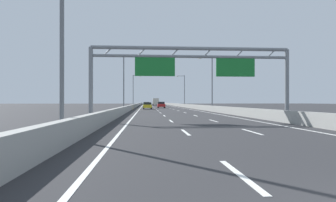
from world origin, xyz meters
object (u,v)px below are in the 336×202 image
(white_car, at_px, (155,104))
(yellow_car, at_px, (147,106))
(streetlamp_left_near, at_px, (67,19))
(streetlamp_left_mid, at_px, (125,80))
(red_car, at_px, (161,105))
(streetlamp_right_mid, at_px, (211,80))
(box_truck, at_px, (156,101))
(sign_gantry, at_px, (192,64))
(streetlamp_right_far, at_px, (184,89))
(green_car, at_px, (146,105))
(streetlamp_left_far, at_px, (134,89))

(white_car, bearing_deg, yellow_car, -92.95)
(yellow_car, bearing_deg, white_car, 87.05)
(streetlamp_left_near, xyz_separation_m, streetlamp_left_mid, (0.00, 37.07, 0.00))
(red_car, relative_size, yellow_car, 0.92)
(streetlamp_right_mid, distance_m, box_truck, 71.27)
(streetlamp_left_near, relative_size, yellow_car, 2.13)
(streetlamp_left_mid, relative_size, streetlamp_right_mid, 1.00)
(streetlamp_left_mid, xyz_separation_m, red_car, (7.44, 23.43, -4.62))
(sign_gantry, height_order, yellow_car, sign_gantry)
(streetlamp_left_near, xyz_separation_m, streetlamp_right_far, (14.93, 74.14, 0.00))
(streetlamp_left_mid, bearing_deg, red_car, 72.39)
(streetlamp_right_mid, xyz_separation_m, white_car, (-7.45, 81.54, -4.68))
(sign_gantry, height_order, box_truck, sign_gantry)
(streetlamp_right_far, xyz_separation_m, red_car, (-7.50, -13.64, -4.62))
(green_car, bearing_deg, white_car, 85.96)
(streetlamp_right_mid, bearing_deg, green_car, 112.20)
(streetlamp_right_far, relative_size, red_car, 2.31)
(box_truck, bearing_deg, streetlamp_left_far, -102.62)
(streetlamp_right_far, xyz_separation_m, box_truck, (-7.38, 33.72, -3.76))
(streetlamp_left_near, relative_size, box_truck, 1.17)
(green_car, bearing_deg, red_car, -47.87)
(streetlamp_right_mid, height_order, yellow_car, streetlamp_right_mid)
(green_car, bearing_deg, streetlamp_left_far, 111.17)
(streetlamp_left_near, bearing_deg, green_car, 86.75)
(streetlamp_left_near, distance_m, red_car, 61.13)
(yellow_car, bearing_deg, streetlamp_right_mid, -47.20)
(streetlamp_left_near, relative_size, streetlamp_left_far, 1.00)
(streetlamp_right_far, distance_m, red_car, 16.24)
(sign_gantry, distance_m, yellow_car, 38.09)
(sign_gantry, bearing_deg, yellow_car, 95.54)
(yellow_car, bearing_deg, streetlamp_left_far, 98.80)
(white_car, height_order, green_car, green_car)
(yellow_car, bearing_deg, red_car, 72.89)
(box_truck, bearing_deg, streetlamp_left_near, -94.00)
(streetlamp_left_near, height_order, streetlamp_right_far, same)
(red_car, bearing_deg, yellow_car, -107.11)
(sign_gantry, distance_m, box_truck, 96.62)
(sign_gantry, bearing_deg, box_truck, 90.00)
(streetlamp_right_mid, height_order, red_car, streetlamp_right_mid)
(streetlamp_left_far, xyz_separation_m, yellow_car, (3.89, -25.15, -4.64))
(sign_gantry, height_order, streetlamp_right_mid, streetlamp_right_mid)
(streetlamp_right_mid, relative_size, streetlamp_right_far, 1.00)
(streetlamp_left_near, xyz_separation_m, streetlamp_left_far, (0.00, 74.14, 0.00))
(streetlamp_right_far, height_order, yellow_car, streetlamp_right_far)
(box_truck, bearing_deg, white_car, 90.37)
(red_car, bearing_deg, streetlamp_left_near, -97.01)
(green_car, height_order, box_truck, box_truck)
(streetlamp_right_mid, distance_m, yellow_car, 16.90)
(yellow_car, bearing_deg, streetlamp_right_far, 66.31)
(streetlamp_left_far, height_order, green_car, streetlamp_left_far)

